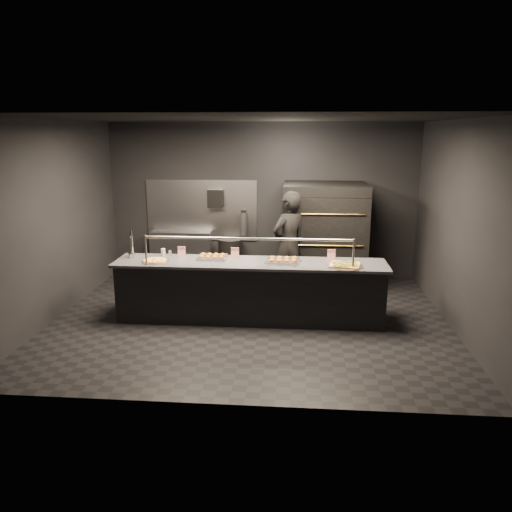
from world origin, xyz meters
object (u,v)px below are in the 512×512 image
object	(u,v)px
round_pizza	(155,261)
square_pizza	(345,265)
beer_tap	(132,249)
slider_tray_b	(283,260)
pizza_oven	(324,235)
worker	(289,245)
prep_shelf	(182,253)
towel_dispenser	(216,199)
trash_bin	(230,258)
slider_tray_a	(212,257)
fire_extinguisher	(244,224)
service_counter	(250,291)

from	to	relation	value
round_pizza	square_pizza	xyz separation A→B (m)	(2.82, -0.03, 0.00)
beer_tap	slider_tray_b	xyz separation A→B (m)	(2.35, -0.11, -0.11)
pizza_oven	worker	bearing A→B (deg)	-129.64
round_pizza	beer_tap	bearing A→B (deg)	151.48
slider_tray_b	prep_shelf	bearing A→B (deg)	132.17
towel_dispenser	worker	bearing A→B (deg)	-40.70
worker	trash_bin	bearing A→B (deg)	-84.24
round_pizza	square_pizza	world-z (taller)	square_pizza
square_pizza	prep_shelf	bearing A→B (deg)	140.53
slider_tray_a	square_pizza	bearing A→B (deg)	-8.53
fire_extinguisher	towel_dispenser	bearing A→B (deg)	-178.96
slider_tray_b	trash_bin	bearing A→B (deg)	116.35
service_counter	prep_shelf	xyz separation A→B (m)	(-1.60, 2.32, -0.01)
pizza_oven	fire_extinguisher	bearing A→B (deg)	162.11
service_counter	pizza_oven	world-z (taller)	pizza_oven
round_pizza	slider_tray_b	size ratio (longest dim) A/B	0.72
square_pizza	trash_bin	world-z (taller)	square_pizza
square_pizza	trash_bin	distance (m)	3.15
pizza_oven	slider_tray_a	world-z (taller)	pizza_oven
slider_tray_b	worker	world-z (taller)	worker
trash_bin	round_pizza	bearing A→B (deg)	-109.40
towel_dispenser	fire_extinguisher	world-z (taller)	towel_dispenser
beer_tap	slider_tray_b	world-z (taller)	beer_tap
towel_dispenser	fire_extinguisher	bearing A→B (deg)	1.04
prep_shelf	trash_bin	world-z (taller)	prep_shelf
prep_shelf	slider_tray_a	bearing A→B (deg)	-65.26
slider_tray_a	beer_tap	bearing A→B (deg)	-178.21
fire_extinguisher	square_pizza	distance (m)	3.10
slider_tray_a	prep_shelf	bearing A→B (deg)	114.74
slider_tray_a	worker	xyz separation A→B (m)	(1.16, 0.98, -0.02)
slider_tray_b	square_pizza	xyz separation A→B (m)	(0.90, -0.15, -0.01)
pizza_oven	towel_dispenser	size ratio (longest dim) A/B	5.46
slider_tray_a	square_pizza	size ratio (longest dim) A/B	0.83
pizza_oven	slider_tray_a	size ratio (longest dim) A/B	4.28
square_pizza	pizza_oven	bearing A→B (deg)	95.57
prep_shelf	worker	xyz separation A→B (m)	(2.16, -1.19, 0.48)
trash_bin	worker	size ratio (longest dim) A/B	0.42
round_pizza	slider_tray_b	xyz separation A→B (m)	(1.92, 0.12, 0.01)
service_counter	towel_dispenser	size ratio (longest dim) A/B	11.71
pizza_oven	towel_dispenser	xyz separation A→B (m)	(-2.10, 0.49, 0.58)
fire_extinguisher	round_pizza	bearing A→B (deg)	-113.07
towel_dispenser	worker	distance (m)	2.03
beer_tap	square_pizza	world-z (taller)	beer_tap
slider_tray_b	slider_tray_a	bearing A→B (deg)	172.32
pizza_oven	slider_tray_a	xyz separation A→B (m)	(-1.80, -1.75, -0.02)
prep_shelf	towel_dispenser	size ratio (longest dim) A/B	3.43
fire_extinguisher	slider_tray_b	size ratio (longest dim) A/B	0.90
prep_shelf	slider_tray_b	xyz separation A→B (m)	(2.10, -2.32, 0.50)
beer_tap	round_pizza	bearing A→B (deg)	-28.52
prep_shelf	round_pizza	distance (m)	2.49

